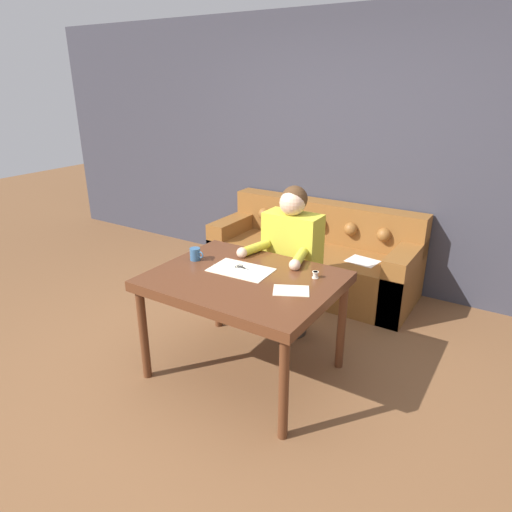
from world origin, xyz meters
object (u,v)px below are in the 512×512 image
Objects in this scene: scissors at (243,268)px; person at (291,262)px; thread_spool at (315,275)px; couch at (314,258)px; mug at (195,254)px; dining_table at (244,287)px.

person is at bearing 80.22° from scissors.
couch is at bearing 115.33° from thread_spool.
mug reaches higher than thread_spool.
couch reaches higher than thread_spool.
person reaches higher than couch.
dining_table is 6.25× the size of scissors.
person is at bearing 133.71° from thread_spool.
mug is (-0.38, -0.05, 0.04)m from scissors.
couch is 44.71× the size of thread_spool.
person is (0.01, 0.66, -0.05)m from dining_table.
scissors reaches higher than dining_table.
couch reaches higher than dining_table.
person reaches higher than thread_spool.
person is 0.56m from scissors.
couch is 10.29× the size of scissors.
scissors is at bearing -166.22° from thread_spool.
couch is 1.56m from thread_spool.
scissors is (-0.09, -0.54, 0.12)m from person.
scissors is at bearing -84.54° from couch.
person is at bearing 89.13° from dining_table.
couch is at bearing 95.46° from scissors.
couch is 1.01m from person.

